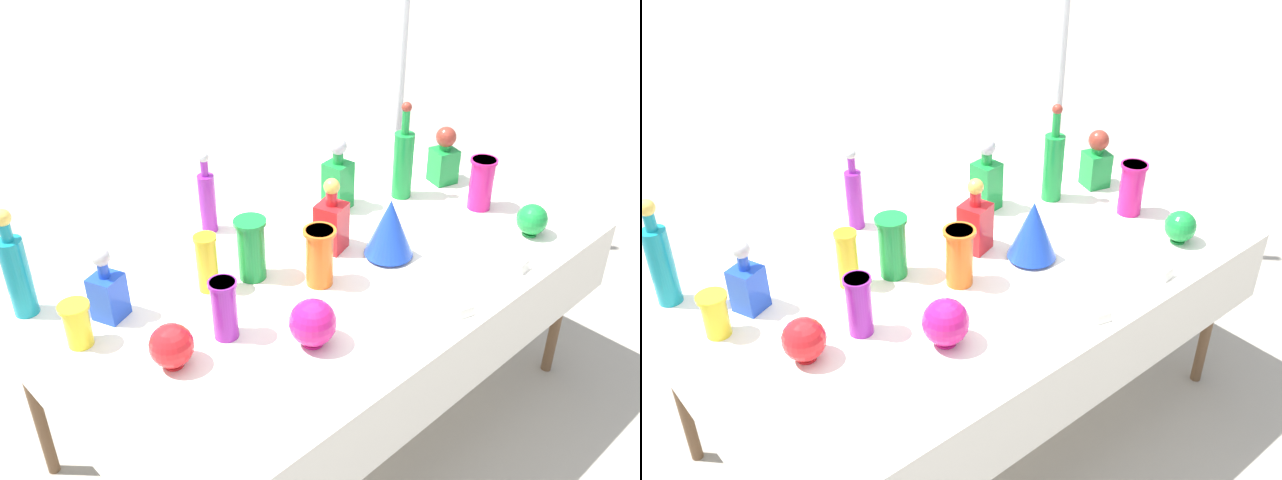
% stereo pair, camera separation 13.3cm
% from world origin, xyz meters
% --- Properties ---
extents(ground_plane, '(40.00, 40.00, 0.00)m').
position_xyz_m(ground_plane, '(0.00, 0.00, 0.00)').
color(ground_plane, '#A0998C').
extents(display_table, '(2.06, 1.20, 0.76)m').
position_xyz_m(display_table, '(0.00, -0.03, 0.71)').
color(display_table, white).
rests_on(display_table, ground).
extents(tall_bottle_0, '(0.08, 0.08, 0.41)m').
position_xyz_m(tall_bottle_0, '(0.60, 0.14, 0.92)').
color(tall_bottle_0, '#198C38').
rests_on(tall_bottle_0, display_table).
extents(tall_bottle_1, '(0.08, 0.08, 0.38)m').
position_xyz_m(tall_bottle_1, '(-0.88, 0.45, 0.92)').
color(tall_bottle_1, teal).
rests_on(tall_bottle_1, display_table).
extents(tall_bottle_2, '(0.06, 0.06, 0.33)m').
position_xyz_m(tall_bottle_2, '(-0.15, 0.46, 0.89)').
color(tall_bottle_2, purple).
rests_on(tall_bottle_2, display_table).
extents(square_decanter_0, '(0.12, 0.12, 0.29)m').
position_xyz_m(square_decanter_0, '(0.10, 0.05, 0.87)').
color(square_decanter_0, red).
rests_on(square_decanter_0, display_table).
extents(square_decanter_1, '(0.12, 0.12, 0.25)m').
position_xyz_m(square_decanter_1, '(0.82, 0.10, 0.88)').
color(square_decanter_1, '#198C38').
rests_on(square_decanter_1, display_table).
extents(square_decanter_2, '(0.11, 0.11, 0.30)m').
position_xyz_m(square_decanter_2, '(0.34, 0.25, 0.89)').
color(square_decanter_2, '#198C38').
rests_on(square_decanter_2, display_table).
extents(square_decanter_3, '(0.12, 0.12, 0.26)m').
position_xyz_m(square_decanter_3, '(-0.69, 0.24, 0.86)').
color(square_decanter_3, blue).
rests_on(square_decanter_3, display_table).
extents(slender_vase_0, '(0.09, 0.09, 0.15)m').
position_xyz_m(slender_vase_0, '(-0.83, 0.19, 0.84)').
color(slender_vase_0, yellow).
rests_on(slender_vase_0, display_table).
extents(slender_vase_1, '(0.11, 0.11, 0.23)m').
position_xyz_m(slender_vase_1, '(-0.22, 0.10, 0.88)').
color(slender_vase_1, '#198C38').
rests_on(slender_vase_1, display_table).
extents(slender_vase_2, '(0.11, 0.11, 0.21)m').
position_xyz_m(slender_vase_2, '(0.75, -0.15, 0.87)').
color(slender_vase_2, '#C61972').
rests_on(slender_vase_2, display_table).
extents(slender_vase_3, '(0.11, 0.11, 0.21)m').
position_xyz_m(slender_vase_3, '(-0.08, -0.08, 0.87)').
color(slender_vase_3, orange).
rests_on(slender_vase_3, display_table).
extents(slender_vase_4, '(0.09, 0.09, 0.20)m').
position_xyz_m(slender_vase_4, '(-0.48, -0.09, 0.87)').
color(slender_vase_4, purple).
rests_on(slender_vase_4, display_table).
extents(slender_vase_5, '(0.08, 0.08, 0.21)m').
position_xyz_m(slender_vase_5, '(-0.38, 0.15, 0.87)').
color(slender_vase_5, yellow).
rests_on(slender_vase_5, display_table).
extents(fluted_vase_0, '(0.18, 0.18, 0.23)m').
position_xyz_m(fluted_vase_0, '(0.22, -0.13, 0.88)').
color(fluted_vase_0, blue).
rests_on(fluted_vase_0, display_table).
extents(round_bowl_0, '(0.12, 0.12, 0.13)m').
position_xyz_m(round_bowl_0, '(0.72, -0.41, 0.83)').
color(round_bowl_0, '#198C38').
rests_on(round_bowl_0, display_table).
extents(round_bowl_1, '(0.13, 0.13, 0.14)m').
position_xyz_m(round_bowl_1, '(-0.68, -0.09, 0.83)').
color(round_bowl_1, red).
rests_on(round_bowl_1, display_table).
extents(round_bowl_2, '(0.15, 0.15, 0.15)m').
position_xyz_m(round_bowl_2, '(-0.32, -0.30, 0.84)').
color(round_bowl_2, '#C61972').
rests_on(round_bowl_2, display_table).
extents(price_tag_left, '(0.06, 0.02, 0.04)m').
position_xyz_m(price_tag_left, '(0.49, -0.53, 0.78)').
color(price_tag_left, white).
rests_on(price_tag_left, display_table).
extents(price_tag_center, '(0.06, 0.03, 0.03)m').
position_xyz_m(price_tag_center, '(0.13, -0.55, 0.78)').
color(price_tag_center, white).
rests_on(price_tag_center, display_table).
extents(canopy_pole, '(0.18, 0.18, 2.25)m').
position_xyz_m(canopy_pole, '(1.21, 0.69, 0.87)').
color(canopy_pole, silver).
rests_on(canopy_pole, ground).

